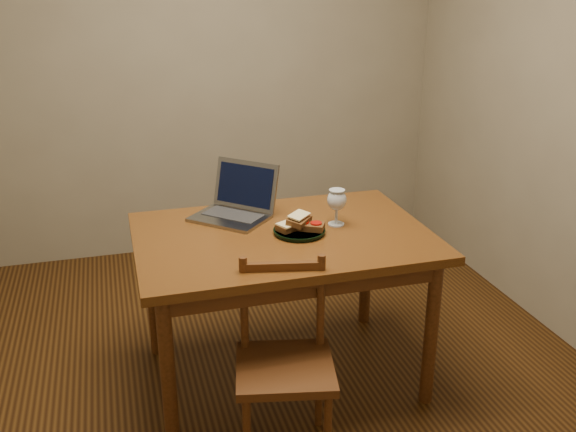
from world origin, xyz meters
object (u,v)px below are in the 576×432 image
object	(u,v)px
table	(283,251)
chair	(285,354)
milk_glass	(337,207)
plate	(299,231)
laptop	(237,202)

from	to	relation	value
table	chair	size ratio (longest dim) A/B	2.93
chair	milk_glass	distance (m)	0.76
milk_glass	chair	bearing A→B (deg)	-127.12
chair	milk_glass	xyz separation A→B (m)	(0.39, 0.52, 0.39)
plate	milk_glass	size ratio (longest dim) A/B	1.36
plate	laptop	xyz separation A→B (m)	(-0.22, 0.30, 0.05)
table	chair	bearing A→B (deg)	-104.73
laptop	chair	bearing A→B (deg)	-44.54
milk_glass	table	bearing A→B (deg)	-172.88
laptop	plate	bearing A→B (deg)	-10.40
table	milk_glass	bearing A→B (deg)	7.12
chair	plate	bearing A→B (deg)	78.81
plate	table	bearing A→B (deg)	162.70
table	chair	world-z (taller)	chair
plate	milk_glass	bearing A→B (deg)	15.84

